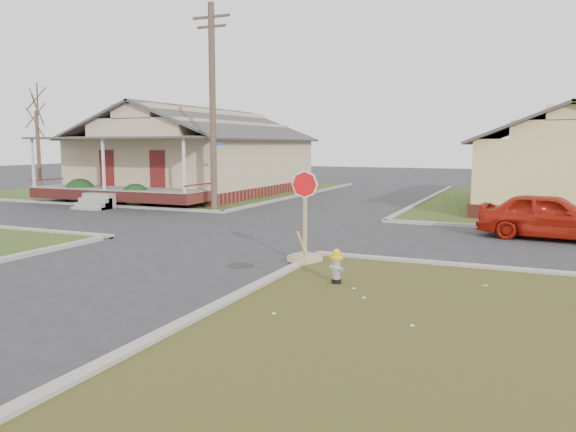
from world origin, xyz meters
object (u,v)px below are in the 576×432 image
at_px(utility_pole, 213,106).
at_px(fire_hydrant, 337,264).
at_px(red_sedan, 550,216).
at_px(stop_sign, 305,242).

bearing_deg(utility_pole, fire_hydrant, -48.22).
bearing_deg(red_sedan, utility_pole, 88.19).
bearing_deg(fire_hydrant, stop_sign, 151.17).
bearing_deg(red_sedan, stop_sign, 145.16).
bearing_deg(fire_hydrant, red_sedan, 84.89).
bearing_deg(utility_pole, stop_sign, -47.64).
height_order(fire_hydrant, red_sedan, red_sedan).
relative_size(stop_sign, red_sedan, 0.54).
height_order(utility_pole, red_sedan, utility_pole).
bearing_deg(stop_sign, fire_hydrant, -30.82).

